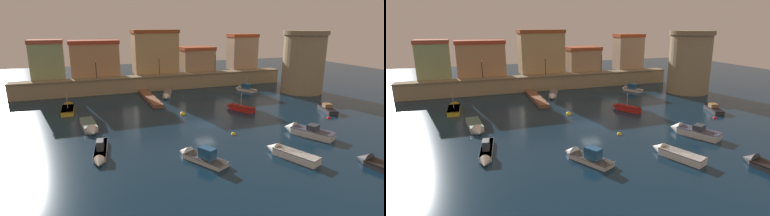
{
  "view_description": "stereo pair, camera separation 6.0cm",
  "coord_description": "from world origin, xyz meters",
  "views": [
    {
      "loc": [
        -14.96,
        -36.02,
        12.86
      ],
      "look_at": [
        0.0,
        5.2,
        0.95
      ],
      "focal_mm": 28.94,
      "sensor_mm": 36.0,
      "label": 1
    },
    {
      "loc": [
        -14.91,
        -36.04,
        12.86
      ],
      "look_at": [
        0.0,
        5.2,
        0.95
      ],
      "focal_mm": 28.94,
      "sensor_mm": 36.0,
      "label": 2
    }
  ],
  "objects": [
    {
      "name": "ground_plane",
      "position": [
        0.0,
        0.0,
        0.0
      ],
      "size": [
        137.21,
        137.21,
        0.0
      ],
      "primitive_type": "plane",
      "color": "#0C2338"
    },
    {
      "name": "quay_wall",
      "position": [
        0.0,
        24.22,
        1.51
      ],
      "size": [
        54.25,
        3.01,
        3.0
      ],
      "color": "#9E8966",
      "rests_on": "ground"
    },
    {
      "name": "old_town_backdrop",
      "position": [
        -0.91,
        27.99,
        6.58
      ],
      "size": [
        47.13,
        6.04,
        9.03
      ],
      "color": "#99AB74",
      "rests_on": "ground"
    },
    {
      "name": "fortress_tower",
      "position": [
        25.28,
        12.39,
        5.92
      ],
      "size": [
        8.34,
        8.34,
        11.71
      ],
      "color": "#9E8966",
      "rests_on": "ground"
    },
    {
      "name": "pier_dock",
      "position": [
        -3.81,
        16.45,
        0.29
      ],
      "size": [
        1.69,
        12.83,
        0.7
      ],
      "color": "brown",
      "rests_on": "ground"
    },
    {
      "name": "quay_lamp_0",
      "position": [
        -12.18,
        24.22,
        5.27
      ],
      "size": [
        0.32,
        0.32,
        3.41
      ],
      "color": "black",
      "rests_on": "quay_wall"
    },
    {
      "name": "quay_lamp_1",
      "position": [
        -0.07,
        24.22,
        5.35
      ],
      "size": [
        0.32,
        0.32,
        3.54
      ],
      "color": "black",
      "rests_on": "quay_wall"
    },
    {
      "name": "quay_lamp_2",
      "position": [
        12.15,
        24.22,
        5.54
      ],
      "size": [
        0.32,
        0.32,
        3.87
      ],
      "color": "black",
      "rests_on": "quay_wall"
    },
    {
      "name": "moored_boat_0",
      "position": [
        20.16,
        0.31,
        0.38
      ],
      "size": [
        3.06,
        5.57,
        1.54
      ],
      "rotation": [
        0.0,
        0.0,
        1.24
      ],
      "color": "#333338",
      "rests_on": "ground"
    },
    {
      "name": "moored_boat_1",
      "position": [
        -4.83,
        -9.89,
        0.39
      ],
      "size": [
        4.11,
        5.81,
        2.07
      ],
      "rotation": [
        0.0,
        0.0,
        2.06
      ],
      "color": "silver",
      "rests_on": "ground"
    },
    {
      "name": "moored_boat_2",
      "position": [
        9.81,
        -7.67,
        0.49
      ],
      "size": [
        4.3,
        6.2,
        1.89
      ],
      "rotation": [
        0.0,
        0.0,
        2.03
      ],
      "color": "silver",
      "rests_on": "ground"
    },
    {
      "name": "moored_boat_3",
      "position": [
        -17.23,
        13.38,
        0.38
      ],
      "size": [
        1.82,
        6.19,
        3.43
      ],
      "rotation": [
        0.0,
        0.0,
        1.55
      ],
      "color": "gold",
      "rests_on": "ground"
    },
    {
      "name": "moored_boat_4",
      "position": [
        3.88,
        -12.39,
        0.4
      ],
      "size": [
        3.37,
        5.85,
        1.35
      ],
      "rotation": [
        0.0,
        0.0,
        1.94
      ],
      "color": "white",
      "rests_on": "ground"
    },
    {
      "name": "moored_boat_5",
      "position": [
        -0.28,
        17.99,
        0.33
      ],
      "size": [
        3.64,
        7.39,
        1.25
      ],
      "rotation": [
        0.0,
        0.0,
        -1.9
      ],
      "color": "silver",
      "rests_on": "ground"
    },
    {
      "name": "moored_boat_6",
      "position": [
        -14.47,
        3.0,
        0.39
      ],
      "size": [
        2.21,
        6.52,
        1.48
      ],
      "rotation": [
        0.0,
        0.0,
        -1.46
      ],
      "color": "silver",
      "rests_on": "ground"
    },
    {
      "name": "moored_boat_7",
      "position": [
        -13.79,
        -5.64,
        0.37
      ],
      "size": [
        2.03,
        7.0,
        1.77
      ],
      "rotation": [
        0.0,
        0.0,
        -1.7
      ],
      "color": "white",
      "rests_on": "ground"
    },
    {
      "name": "moored_boat_8",
      "position": [
        10.29,
        -17.71,
        0.4
      ],
      "size": [
        2.65,
        6.04,
        1.91
      ],
      "rotation": [
        0.0,
        0.0,
        1.74
      ],
      "color": "#333338",
      "rests_on": "ground"
    },
    {
      "name": "moored_boat_9",
      "position": [
        15.49,
        17.35,
        0.45
      ],
      "size": [
        3.32,
        4.92,
        3.32
      ],
      "rotation": [
        0.0,
        0.0,
        2.02
      ],
      "color": "white",
      "rests_on": "ground"
    },
    {
      "name": "moored_boat_10",
      "position": [
        7.5,
        4.68,
        0.44
      ],
      "size": [
        3.36,
        4.91,
        2.9
      ],
      "rotation": [
        0.0,
        0.0,
        2.07
      ],
      "color": "red",
      "rests_on": "ground"
    },
    {
      "name": "mooring_buoy_0",
      "position": [
        17.47,
        -3.36,
        0.0
      ],
      "size": [
        0.55,
        0.55,
        0.55
      ],
      "primitive_type": "sphere",
      "color": "red",
      "rests_on": "ground"
    },
    {
      "name": "mooring_buoy_1",
      "position": [
        1.74,
        -4.65,
        0.0
      ],
      "size": [
        0.55,
        0.55,
        0.55
      ],
      "primitive_type": "sphere",
      "color": "yellow",
      "rests_on": "ground"
    },
    {
      "name": "mooring_buoy_2",
      "position": [
        -1.36,
        5.56,
        0.0
      ],
      "size": [
        0.79,
        0.79,
        0.79
      ],
      "primitive_type": "sphere",
      "color": "yellow",
      "rests_on": "ground"
    }
  ]
}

